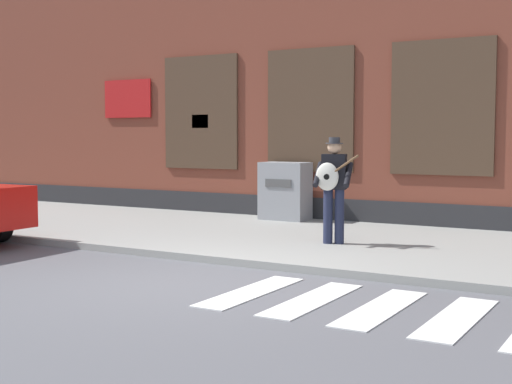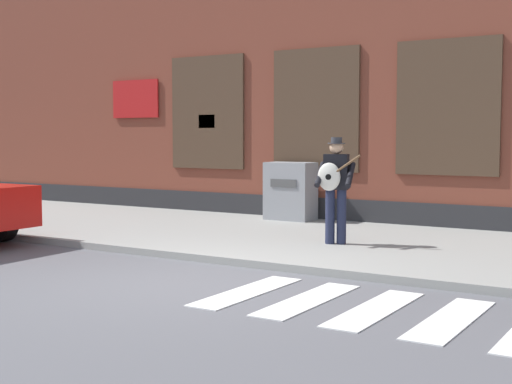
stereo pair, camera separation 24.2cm
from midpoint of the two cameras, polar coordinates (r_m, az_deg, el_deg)
The scene contains 6 objects.
ground_plane at distance 8.93m, azimuth -4.87°, elevation -7.27°, with size 160.00×160.00×0.00m, color #56565B.
sidewalk at distance 12.09m, azimuth 5.79°, elevation -3.92°, with size 28.00×4.95×0.11m.
building_backdrop at distance 16.28m, azimuth 12.99°, elevation 12.98°, with size 28.00×4.06×8.52m.
crosswalk at distance 7.46m, azimuth 16.25°, elevation -9.76°, with size 5.20×1.90×0.01m.
busker at distance 11.31m, azimuth 6.95°, elevation 0.69°, with size 0.77×0.64×1.69m.
utility_box at distance 14.58m, azimuth 3.25°, elevation 0.08°, with size 0.98×0.60×1.18m.
Camera 2 is at (5.32, -6.95, 1.82)m, focal length 50.00 mm.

